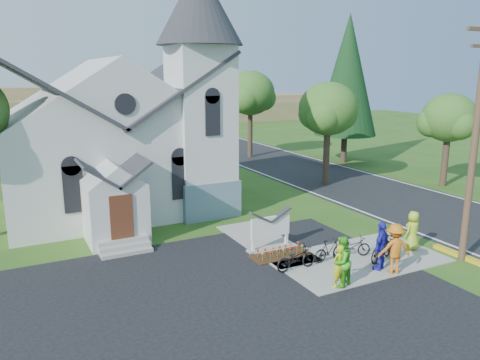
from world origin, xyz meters
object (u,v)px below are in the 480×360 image
bike_1 (330,250)px  cyclist_2 (381,246)px  cyclist_1 (341,262)px  bike_2 (352,247)px  church_sign (270,227)px  utility_pole (477,131)px  cyclist_3 (395,248)px  cyclist_4 (413,230)px  bike_0 (296,258)px  cyclist_0 (338,266)px  bike_4 (385,249)px  bike_3 (382,248)px

bike_1 → cyclist_2: cyclist_2 is taller
cyclist_1 → bike_2: cyclist_1 is taller
church_sign → bike_1: size_ratio=1.42×
utility_pole → bike_2: (-3.99, 2.31, -4.92)m
church_sign → cyclist_3: 5.30m
cyclist_4 → bike_0: bearing=-12.6°
church_sign → bike_2: bearing=-42.9°
utility_pole → cyclist_3: size_ratio=5.07×
church_sign → cyclist_2: size_ratio=1.12×
cyclist_1 → bike_1: 2.36m
bike_0 → bike_2: 2.83m
cyclist_0 → bike_2: cyclist_0 is taller
cyclist_0 → cyclist_1: bearing=167.8°
utility_pole → cyclist_0: 7.80m
cyclist_3 → cyclist_4: cyclist_3 is taller
cyclist_1 → bike_1: (1.08, 2.05, -0.48)m
utility_pole → bike_4: size_ratio=5.28×
cyclist_4 → bike_4: (-1.96, -0.42, -0.37)m
bike_1 → cyclist_3: 2.59m
utility_pole → bike_2: bearing=149.9°
bike_1 → bike_3: bike_3 is taller
cyclist_4 → church_sign: bearing=-35.9°
utility_pole → bike_3: size_ratio=5.56×
bike_3 → bike_4: 0.15m
utility_pole → cyclist_2: size_ratio=5.10×
church_sign → cyclist_4: 6.22m
cyclist_1 → cyclist_2: size_ratio=0.97×
cyclist_0 → cyclist_2: 2.53m
bike_1 → cyclist_3: size_ratio=0.79×
bike_0 → cyclist_3: (3.21, -1.95, 0.51)m
bike_2 → cyclist_3: cyclist_3 is taller
cyclist_0 → cyclist_4: cyclist_4 is taller
bike_0 → bike_4: 3.89m
bike_4 → cyclist_2: bearing=101.3°
bike_4 → bike_0: bearing=52.9°
cyclist_2 → bike_2: bearing=-109.2°
cyclist_1 → cyclist_2: (2.35, 0.47, 0.03)m
bike_3 → cyclist_4: (2.08, 0.35, 0.33)m
church_sign → utility_pole: (6.56, -4.70, 4.38)m
cyclist_1 → cyclist_3: (2.59, 0.00, 0.04)m
cyclist_0 → cyclist_1: size_ratio=0.85×
utility_pole → cyclist_4: 4.94m
cyclist_0 → bike_4: size_ratio=0.85×
utility_pole → cyclist_2: bearing=168.7°
cyclist_2 → bike_3: 1.04m
cyclist_3 → bike_4: bearing=-99.5°
cyclist_0 → cyclist_1: cyclist_1 is taller
bike_2 → utility_pole: bearing=-102.9°
utility_pole → bike_0: bearing=161.7°
utility_pole → cyclist_0: bearing=177.3°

